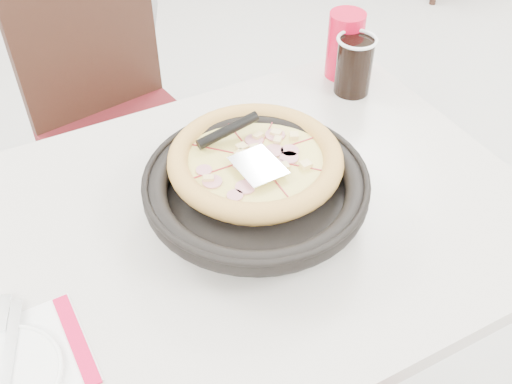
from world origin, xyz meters
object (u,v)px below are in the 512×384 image
chair_far (129,138)px  pizza (255,166)px  red_cup (345,45)px  main_table (222,338)px  side_plate (2,378)px  pizza_pan (256,195)px  cola_glass (354,67)px

chair_far → pizza: chair_far is taller
red_cup → pizza: bearing=-144.7°
main_table → side_plate: size_ratio=6.96×
pizza → red_cup: bearing=35.3°
pizza → red_cup: (0.38, 0.27, 0.02)m
pizza_pan → red_cup: 0.52m
red_cup → chair_far: bearing=142.7°
chair_far → pizza: (0.08, -0.62, 0.34)m
main_table → chair_far: size_ratio=1.26×
pizza_pan → cola_glass: cola_glass is taller
main_table → red_cup: size_ratio=7.50×
red_cup → cola_glass: bearing=-106.5°
pizza_pan → red_cup: bearing=38.4°
chair_far → pizza_pan: chair_far is taller
pizza_pan → cola_glass: 0.46m
cola_glass → red_cup: bearing=73.5°
main_table → pizza: pizza is taller
pizza_pan → pizza: (0.03, 0.05, 0.02)m
main_table → cola_glass: bearing=27.6°
main_table → side_plate: 0.58m
chair_far → red_cup: 0.68m
main_table → pizza: bearing=23.4°
side_plate → red_cup: size_ratio=1.08×
pizza → side_plate: pizza is taller
main_table → cola_glass: cola_glass is taller
main_table → side_plate: (-0.40, -0.14, 0.38)m
side_plate → pizza: bearing=20.5°
pizza → pizza_pan: bearing=-116.9°
red_cup → main_table: bearing=-147.1°
main_table → pizza: size_ratio=4.13×
main_table → red_cup: bearing=32.9°
chair_far → side_plate: size_ratio=5.51×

